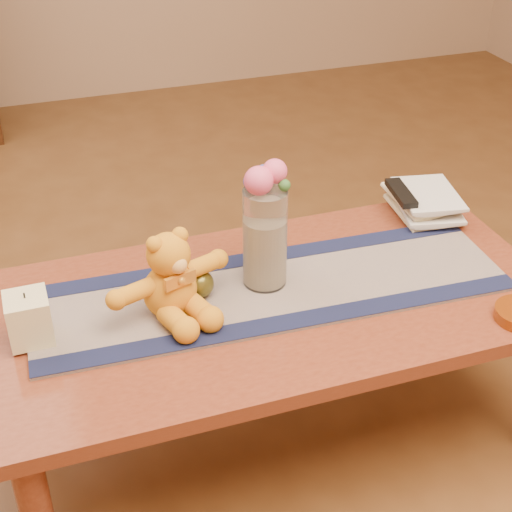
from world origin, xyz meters
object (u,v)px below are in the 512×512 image
object	(u,v)px
bronze_ball	(199,284)
book_bottom	(397,214)
glass_vase	(265,238)
teddy_bear	(169,274)
tv_remote	(401,193)
pillar_candle	(29,318)

from	to	relation	value
bronze_ball	book_bottom	bearing A→B (deg)	17.42
glass_vase	teddy_bear	bearing A→B (deg)	-171.08
book_bottom	tv_remote	bearing A→B (deg)	-93.00
book_bottom	bronze_ball	bearing A→B (deg)	-157.34
tv_remote	bronze_ball	bearing A→B (deg)	-155.09
tv_remote	teddy_bear	bearing A→B (deg)	-154.41
teddy_bear	bronze_ball	size ratio (longest dim) A/B	4.25
glass_vase	tv_remote	bearing A→B (deg)	21.51
teddy_bear	tv_remote	world-z (taller)	teddy_bear
teddy_bear	book_bottom	bearing A→B (deg)	-0.36
glass_vase	book_bottom	bearing A→B (deg)	22.46
glass_vase	bronze_ball	bearing A→B (deg)	-178.04
pillar_candle	teddy_bear	bearing A→B (deg)	0.90
pillar_candle	glass_vase	xyz separation A→B (m)	(0.58, 0.04, 0.07)
pillar_candle	book_bottom	bearing A→B (deg)	12.96
teddy_bear	glass_vase	world-z (taller)	glass_vase
glass_vase	tv_remote	distance (m)	0.52
bronze_ball	tv_remote	bearing A→B (deg)	16.67
pillar_candle	bronze_ball	xyz separation A→B (m)	(0.41, 0.04, -0.02)
bronze_ball	glass_vase	bearing A→B (deg)	1.96
tv_remote	book_bottom	bearing A→B (deg)	90.00
bronze_ball	tv_remote	world-z (taller)	tv_remote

